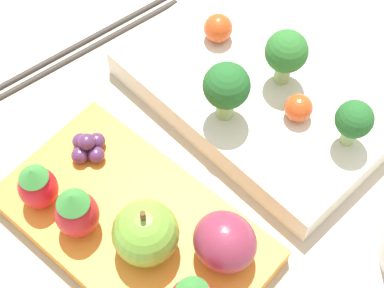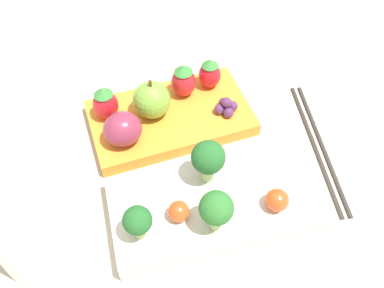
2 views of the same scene
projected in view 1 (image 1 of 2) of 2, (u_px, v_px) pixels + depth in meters
The scene contains 14 objects.
ground_plane at pixel (189, 164), 0.53m from camera, with size 4.00×4.00×0.00m, color #BCB29E.
bento_box_savoury at pixel (243, 101), 0.55m from camera, with size 0.24×0.12×0.03m.
bento_box_fruit at pixel (135, 227), 0.49m from camera, with size 0.21×0.12×0.02m.
broccoli_floret_0 at pixel (225, 86), 0.49m from camera, with size 0.04×0.04×0.06m.
broccoli_floret_1 at pixel (286, 53), 0.51m from camera, with size 0.04×0.04×0.05m.
broccoli_floret_2 at pixel (354, 121), 0.48m from camera, with size 0.03×0.03×0.05m.
cherry_tomato_0 at pixel (299, 108), 0.51m from camera, with size 0.02×0.02×0.02m.
cherry_tomato_1 at pixel (218, 28), 0.55m from camera, with size 0.03×0.03×0.03m.
apple at pixel (146, 233), 0.45m from camera, with size 0.05×0.05×0.06m.
strawberry_0 at pixel (37, 186), 0.47m from camera, with size 0.03×0.03×0.05m.
strawberry_2 at pixel (76, 212), 0.46m from camera, with size 0.03×0.03×0.05m.
plum at pixel (225, 242), 0.45m from camera, with size 0.05×0.04×0.04m.
grape_cluster at pixel (88, 147), 0.51m from camera, with size 0.03×0.03×0.02m.
chopsticks_pair at pixel (81, 47), 0.59m from camera, with size 0.05×0.21×0.01m.
Camera 1 is at (0.18, -0.19, 0.46)m, focal length 60.00 mm.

